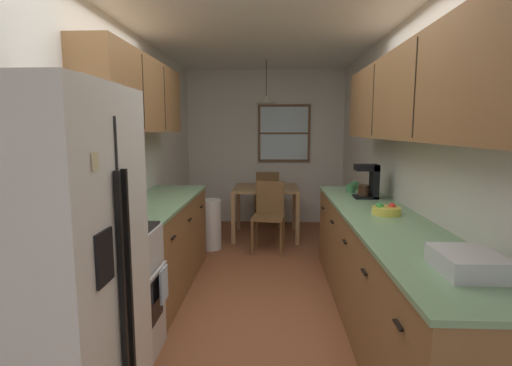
# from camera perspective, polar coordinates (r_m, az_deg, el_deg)

# --- Properties ---
(ground_plane) EXTENTS (12.00, 12.00, 0.00)m
(ground_plane) POSITION_cam_1_polar(r_m,az_deg,el_deg) (4.22, 0.68, -14.05)
(ground_plane) COLOR brown
(wall_left) EXTENTS (0.10, 9.00, 2.55)m
(wall_left) POSITION_cam_1_polar(r_m,az_deg,el_deg) (4.19, -18.12, 3.37)
(wall_left) COLOR silver
(wall_left) RESTS_ON ground
(wall_right) EXTENTS (0.10, 9.00, 2.55)m
(wall_right) POSITION_cam_1_polar(r_m,az_deg,el_deg) (4.11, 19.90, 3.22)
(wall_right) COLOR silver
(wall_right) RESTS_ON ground
(wall_back) EXTENTS (4.40, 0.10, 2.55)m
(wall_back) POSITION_cam_1_polar(r_m,az_deg,el_deg) (6.57, 1.39, 5.27)
(wall_back) COLOR silver
(wall_back) RESTS_ON ground
(ceiling_slab) EXTENTS (4.40, 9.00, 0.08)m
(ceiling_slab) POSITION_cam_1_polar(r_m,az_deg,el_deg) (4.04, 0.75, 22.42)
(ceiling_slab) COLOR white
(refrigerator) EXTENTS (0.76, 0.79, 1.78)m
(refrigerator) POSITION_cam_1_polar(r_m,az_deg,el_deg) (2.07, -28.83, -12.55)
(refrigerator) COLOR white
(refrigerator) RESTS_ON ground
(stove_range) EXTENTS (0.66, 0.66, 1.10)m
(stove_range) POSITION_cam_1_polar(r_m,az_deg,el_deg) (2.86, -21.41, -15.40)
(stove_range) COLOR silver
(stove_range) RESTS_ON ground
(microwave_over_range) EXTENTS (0.39, 0.59, 0.35)m
(microwave_over_range) POSITION_cam_1_polar(r_m,az_deg,el_deg) (2.69, -25.00, 9.91)
(microwave_over_range) COLOR silver
(counter_left) EXTENTS (0.64, 1.92, 0.90)m
(counter_left) POSITION_cam_1_polar(r_m,az_deg,el_deg) (4.01, -14.01, -8.65)
(counter_left) COLOR olive
(counter_left) RESTS_ON ground
(upper_cabinets_left) EXTENTS (0.33, 2.00, 0.68)m
(upper_cabinets_left) POSITION_cam_1_polar(r_m,az_deg,el_deg) (3.86, -16.99, 12.20)
(upper_cabinets_left) COLOR olive
(counter_right) EXTENTS (0.64, 3.31, 0.90)m
(counter_right) POSITION_cam_1_polar(r_m,az_deg,el_deg) (3.31, 18.18, -12.39)
(counter_right) COLOR olive
(counter_right) RESTS_ON ground
(upper_cabinets_right) EXTENTS (0.33, 2.99, 0.65)m
(upper_cabinets_right) POSITION_cam_1_polar(r_m,az_deg,el_deg) (3.12, 22.07, 11.89)
(upper_cabinets_right) COLOR olive
(dining_table) EXTENTS (0.94, 0.86, 0.74)m
(dining_table) POSITION_cam_1_polar(r_m,az_deg,el_deg) (5.68, 1.46, -1.71)
(dining_table) COLOR #A87F51
(dining_table) RESTS_ON ground
(dining_chair_near) EXTENTS (0.44, 0.44, 0.90)m
(dining_chair_near) POSITION_cam_1_polar(r_m,az_deg,el_deg) (5.08, 1.93, -4.35)
(dining_chair_near) COLOR brown
(dining_chair_near) RESTS_ON ground
(dining_chair_far) EXTENTS (0.43, 0.43, 0.90)m
(dining_chair_far) POSITION_cam_1_polar(r_m,az_deg,el_deg) (6.33, 1.61, -1.89)
(dining_chair_far) COLOR brown
(dining_chair_far) RESTS_ON ground
(pendant_light) EXTENTS (0.29, 0.29, 0.60)m
(pendant_light) POSITION_cam_1_polar(r_m,az_deg,el_deg) (5.61, 1.51, 12.19)
(pendant_light) COLOR black
(back_window) EXTENTS (0.86, 0.05, 0.94)m
(back_window) POSITION_cam_1_polar(r_m,az_deg,el_deg) (6.49, 4.14, 7.30)
(back_window) COLOR brown
(trash_bin) EXTENTS (0.29, 0.29, 0.66)m
(trash_bin) POSITION_cam_1_polar(r_m,az_deg,el_deg) (5.19, -6.74, -6.05)
(trash_bin) COLOR white
(trash_bin) RESTS_ON ground
(storage_canister) EXTENTS (0.11, 0.11, 0.16)m
(storage_canister) POSITION_cam_1_polar(r_m,az_deg,el_deg) (3.19, -18.15, -3.30)
(storage_canister) COLOR red
(storage_canister) RESTS_ON counter_left
(dish_towel) EXTENTS (0.02, 0.16, 0.24)m
(dish_towel) POSITION_cam_1_polar(r_m,az_deg,el_deg) (2.88, -13.40, -14.31)
(dish_towel) COLOR silver
(coffee_maker) EXTENTS (0.22, 0.18, 0.34)m
(coffee_maker) POSITION_cam_1_polar(r_m,az_deg,el_deg) (3.98, 16.33, 0.34)
(coffee_maker) COLOR black
(coffee_maker) RESTS_ON counter_right
(mug_by_coffeemaker) EXTENTS (0.11, 0.07, 0.09)m
(mug_by_coffeemaker) POSITION_cam_1_polar(r_m,az_deg,el_deg) (4.57, 14.27, -0.29)
(mug_by_coffeemaker) COLOR #3F7F4C
(mug_by_coffeemaker) RESTS_ON counter_right
(mug_spare) EXTENTS (0.13, 0.09, 0.09)m
(mug_spare) POSITION_cam_1_polar(r_m,az_deg,el_deg) (4.32, 13.78, -0.76)
(mug_spare) COLOR #3F7F4C
(mug_spare) RESTS_ON counter_right
(fruit_bowl) EXTENTS (0.23, 0.23, 0.09)m
(fruit_bowl) POSITION_cam_1_polar(r_m,az_deg,el_deg) (3.29, 18.61, -3.77)
(fruit_bowl) COLOR #E5D14C
(fruit_bowl) RESTS_ON counter_right
(dish_rack) EXTENTS (0.28, 0.34, 0.10)m
(dish_rack) POSITION_cam_1_polar(r_m,az_deg,el_deg) (2.13, 28.70, -10.22)
(dish_rack) COLOR silver
(dish_rack) RESTS_ON counter_right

